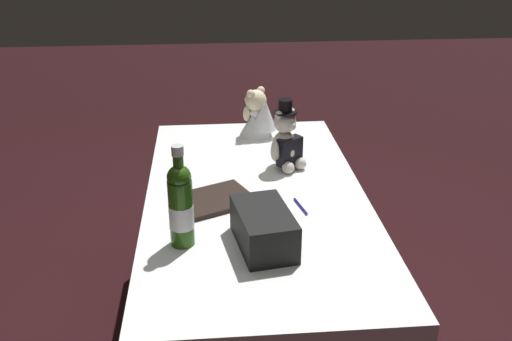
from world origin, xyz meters
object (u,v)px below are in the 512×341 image
object	(u,v)px
champagne_bottle	(181,204)
gift_case_black	(264,228)
signing_pen	(301,207)
guestbook	(215,199)
teddy_bear_bride	(258,115)
teddy_bear_groom	(286,142)

from	to	relation	value
champagne_bottle	gift_case_black	bearing A→B (deg)	82.37
champagne_bottle	signing_pen	size ratio (longest dim) A/B	2.62
champagne_bottle	gift_case_black	xyz separation A→B (m)	(0.03, 0.26, -0.08)
champagne_bottle	guestbook	xyz separation A→B (m)	(-0.28, 0.11, -0.13)
gift_case_black	guestbook	world-z (taller)	gift_case_black
gift_case_black	teddy_bear_bride	bearing A→B (deg)	175.91
signing_pen	gift_case_black	world-z (taller)	gift_case_black
signing_pen	gift_case_black	size ratio (longest dim) A/B	0.44
champagne_bottle	signing_pen	distance (m)	0.49
teddy_bear_bride	gift_case_black	xyz separation A→B (m)	(0.98, -0.07, -0.04)
teddy_bear_bride	gift_case_black	world-z (taller)	teddy_bear_bride
teddy_bear_bride	guestbook	size ratio (longest dim) A/B	0.87
champagne_bottle	signing_pen	bearing A→B (deg)	116.23
teddy_bear_bride	gift_case_black	bearing A→B (deg)	-4.09
guestbook	teddy_bear_groom	bearing A→B (deg)	108.92
teddy_bear_bride	champagne_bottle	bearing A→B (deg)	-19.20
gift_case_black	teddy_bear_groom	bearing A→B (deg)	165.96
teddy_bear_bride	champagne_bottle	distance (m)	1.00
champagne_bottle	teddy_bear_bride	bearing A→B (deg)	160.80
signing_pen	guestbook	world-z (taller)	guestbook
signing_pen	teddy_bear_bride	bearing A→B (deg)	-173.07
teddy_bear_bride	guestbook	distance (m)	0.70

